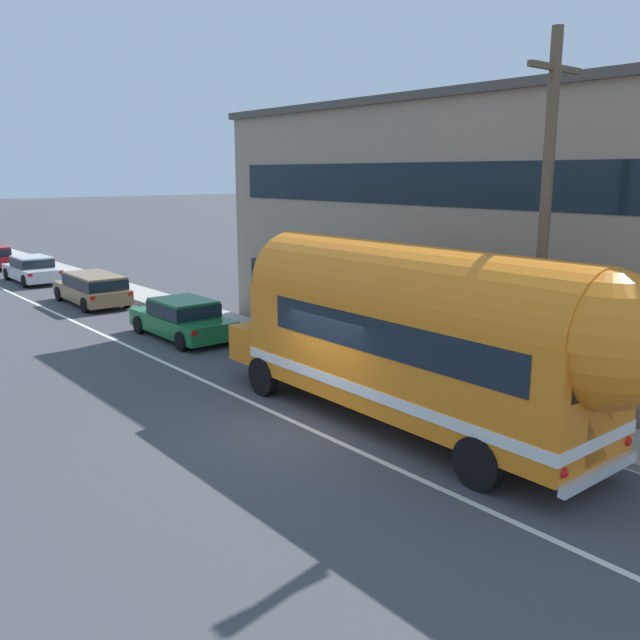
% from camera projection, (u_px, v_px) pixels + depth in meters
% --- Properties ---
extents(ground_plane, '(300.00, 300.00, 0.00)m').
position_uv_depth(ground_plane, '(309.00, 429.00, 15.10)').
color(ground_plane, '#424247').
extents(lane_markings, '(3.57, 80.00, 0.01)m').
position_uv_depth(lane_markings, '(141.00, 327.00, 25.11)').
color(lane_markings, silver).
rests_on(lane_markings, ground).
extents(sidewalk_slab, '(1.83, 90.00, 0.15)m').
position_uv_depth(sidewalk_slab, '(233.00, 323.00, 25.32)').
color(sidewalk_slab, '#ADA89E').
rests_on(sidewalk_slab, ground).
extents(roadside_building, '(12.20, 19.49, 7.84)m').
position_uv_depth(roadside_building, '(536.00, 223.00, 23.06)').
color(roadside_building, gray).
rests_on(roadside_building, ground).
extents(utility_pole, '(1.80, 0.24, 8.50)m').
position_uv_depth(utility_pole, '(544.00, 230.00, 14.36)').
color(utility_pole, brown).
rests_on(utility_pole, ground).
extents(painted_bus, '(2.67, 11.37, 4.12)m').
position_uv_depth(painted_bus, '(423.00, 332.00, 14.34)').
color(painted_bus, orange).
rests_on(painted_bus, ground).
extents(car_lead, '(1.97, 4.58, 1.37)m').
position_uv_depth(car_lead, '(183.00, 317.00, 23.24)').
color(car_lead, '#196633').
rests_on(car_lead, ground).
extents(car_second, '(2.08, 4.87, 1.37)m').
position_uv_depth(car_second, '(93.00, 287.00, 29.11)').
color(car_second, olive).
rests_on(car_second, ground).
extents(car_third, '(1.90, 4.61, 1.37)m').
position_uv_depth(car_third, '(32.00, 268.00, 35.18)').
color(car_third, silver).
rests_on(car_third, ground).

